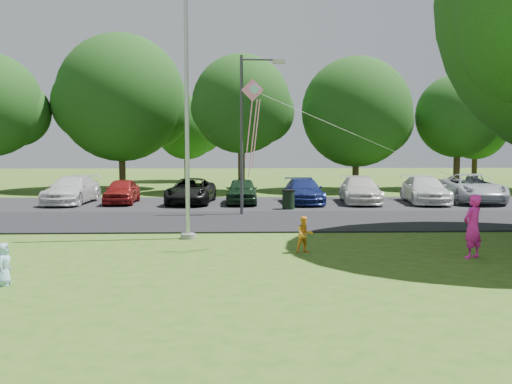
{
  "coord_description": "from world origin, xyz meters",
  "views": [
    {
      "loc": [
        -1.93,
        -13.44,
        3.06
      ],
      "look_at": [
        -1.32,
        4.0,
        1.6
      ],
      "focal_mm": 40.0,
      "sensor_mm": 36.0,
      "label": 1
    }
  ],
  "objects_px": {
    "child_blue": "(4,264)",
    "kite": "(257,106)",
    "trash_can": "(288,200)",
    "woman": "(473,226)",
    "flagpole": "(187,110)",
    "street_lamp": "(248,120)",
    "child_yellow": "(305,235)"
  },
  "relations": [
    {
      "from": "flagpole",
      "to": "woman",
      "type": "height_order",
      "value": "flagpole"
    },
    {
      "from": "flagpole",
      "to": "woman",
      "type": "relative_size",
      "value": 5.8
    },
    {
      "from": "street_lamp",
      "to": "woman",
      "type": "distance_m",
      "value": 11.61
    },
    {
      "from": "child_yellow",
      "to": "child_blue",
      "type": "xyz_separation_m",
      "value": [
        -6.98,
        -3.53,
        -0.05
      ]
    },
    {
      "from": "flagpole",
      "to": "child_yellow",
      "type": "height_order",
      "value": "flagpole"
    },
    {
      "from": "flagpole",
      "to": "kite",
      "type": "height_order",
      "value": "flagpole"
    },
    {
      "from": "trash_can",
      "to": "woman",
      "type": "relative_size",
      "value": 0.56
    },
    {
      "from": "trash_can",
      "to": "street_lamp",
      "type": "bearing_deg",
      "value": -136.19
    },
    {
      "from": "child_yellow",
      "to": "flagpole",
      "type": "bearing_deg",
      "value": 127.78
    },
    {
      "from": "street_lamp",
      "to": "child_blue",
      "type": "height_order",
      "value": "street_lamp"
    },
    {
      "from": "flagpole",
      "to": "kite",
      "type": "relative_size",
      "value": 1.61
    },
    {
      "from": "street_lamp",
      "to": "kite",
      "type": "distance_m",
      "value": 8.07
    },
    {
      "from": "trash_can",
      "to": "kite",
      "type": "xyz_separation_m",
      "value": [
        -1.83,
        -9.91,
        3.66
      ]
    },
    {
      "from": "child_yellow",
      "to": "trash_can",
      "type": "bearing_deg",
      "value": 71.18
    },
    {
      "from": "flagpole",
      "to": "kite",
      "type": "distance_m",
      "value": 2.99
    },
    {
      "from": "child_yellow",
      "to": "child_blue",
      "type": "height_order",
      "value": "child_yellow"
    },
    {
      "from": "flagpole",
      "to": "child_blue",
      "type": "distance_m",
      "value": 7.93
    },
    {
      "from": "child_blue",
      "to": "trash_can",
      "type": "bearing_deg",
      "value": -30.37
    },
    {
      "from": "street_lamp",
      "to": "child_yellow",
      "type": "bearing_deg",
      "value": -83.4
    },
    {
      "from": "flagpole",
      "to": "child_blue",
      "type": "relative_size",
      "value": 10.69
    },
    {
      "from": "trash_can",
      "to": "kite",
      "type": "height_order",
      "value": "kite"
    },
    {
      "from": "woman",
      "to": "kite",
      "type": "bearing_deg",
      "value": -45.73
    },
    {
      "from": "street_lamp",
      "to": "child_yellow",
      "type": "height_order",
      "value": "street_lamp"
    },
    {
      "from": "woman",
      "to": "child_blue",
      "type": "xyz_separation_m",
      "value": [
        -11.4,
        -2.6,
        -0.39
      ]
    },
    {
      "from": "woman",
      "to": "child_yellow",
      "type": "distance_m",
      "value": 4.53
    },
    {
      "from": "trash_can",
      "to": "child_blue",
      "type": "height_order",
      "value": "trash_can"
    },
    {
      "from": "woman",
      "to": "street_lamp",
      "type": "bearing_deg",
      "value": -90.18
    },
    {
      "from": "child_blue",
      "to": "kite",
      "type": "bearing_deg",
      "value": -56.61
    },
    {
      "from": "street_lamp",
      "to": "woman",
      "type": "bearing_deg",
      "value": -61.22
    },
    {
      "from": "street_lamp",
      "to": "child_yellow",
      "type": "distance_m",
      "value": 9.4
    },
    {
      "from": "woman",
      "to": "kite",
      "type": "xyz_separation_m",
      "value": [
        -5.76,
        1.43,
        3.28
      ]
    },
    {
      "from": "street_lamp",
      "to": "woman",
      "type": "relative_size",
      "value": 3.96
    }
  ]
}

